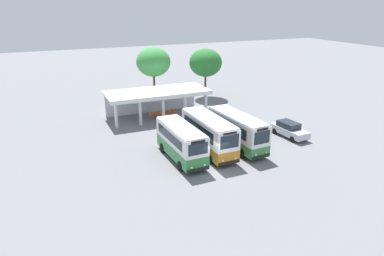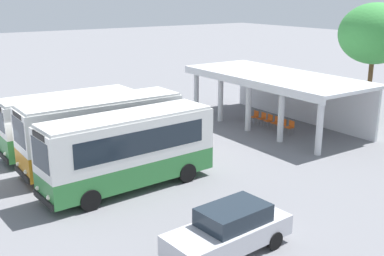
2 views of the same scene
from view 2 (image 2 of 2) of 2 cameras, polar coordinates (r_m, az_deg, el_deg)
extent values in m
plane|color=slate|center=(24.16, -19.55, -5.30)|extent=(180.00, 180.00, 0.00)
cylinder|color=black|center=(24.86, -18.25, -3.47)|extent=(0.24, 0.90, 0.90)
cylinder|color=black|center=(26.77, -19.61, -2.23)|extent=(0.24, 0.90, 0.90)
cylinder|color=black|center=(26.39, -9.04, -1.73)|extent=(0.24, 0.90, 0.90)
cylinder|color=black|center=(28.20, -10.94, -0.67)|extent=(0.24, 0.90, 0.90)
cube|color=#337F3D|center=(26.32, -14.44, -0.91)|extent=(2.32, 7.23, 1.18)
cube|color=silver|center=(25.97, -14.65, 2.01)|extent=(2.32, 7.23, 1.58)
cube|color=silver|center=(25.78, -14.78, 3.84)|extent=(2.25, 7.01, 0.12)
cube|color=black|center=(25.47, -21.96, -3.21)|extent=(2.08, 0.14, 0.28)
cube|color=#1E2833|center=(24.96, -22.31, 0.89)|extent=(1.79, 0.08, 1.03)
cube|color=#1E2833|center=(25.01, -13.54, 1.68)|extent=(0.15, 5.75, 0.87)
cube|color=#1E2833|center=(26.98, -15.29, 2.58)|extent=(0.15, 5.75, 0.87)
sphere|color=#EAEACC|center=(24.82, -21.67, -2.91)|extent=(0.20, 0.20, 0.20)
cylinder|color=black|center=(22.15, -15.27, -5.60)|extent=(0.23, 0.90, 0.90)
cylinder|color=black|center=(24.05, -17.02, -4.02)|extent=(0.23, 0.90, 0.90)
cylinder|color=black|center=(24.09, -4.20, -3.30)|extent=(0.23, 0.90, 0.90)
cylinder|color=black|center=(25.84, -6.62, -2.02)|extent=(0.23, 0.90, 0.90)
cube|color=orange|center=(23.76, -10.66, -2.55)|extent=(2.30, 7.97, 1.13)
cube|color=white|center=(23.33, -10.85, 0.97)|extent=(2.30, 7.97, 1.89)
cube|color=white|center=(23.10, -10.98, 3.37)|extent=(2.23, 7.73, 0.12)
cube|color=black|center=(22.68, -19.88, -5.30)|extent=(2.11, 0.12, 0.28)
cube|color=#1E2833|center=(22.08, -20.25, -0.47)|extent=(1.83, 0.07, 1.23)
cube|color=black|center=(21.89, -20.44, 1.48)|extent=(1.34, 0.06, 0.24)
cube|color=#1E2833|center=(22.39, -9.46, 0.54)|extent=(0.10, 6.36, 1.04)
cube|color=#1E2833|center=(24.34, -11.72, 1.66)|extent=(0.10, 6.36, 1.04)
sphere|color=#EAEACC|center=(22.02, -19.50, -5.04)|extent=(0.20, 0.20, 0.20)
sphere|color=#EAEACC|center=(23.14, -20.34, -4.11)|extent=(0.20, 0.20, 0.20)
cylinder|color=black|center=(19.39, -12.24, -8.54)|extent=(0.27, 0.91, 0.90)
cylinder|color=black|center=(21.09, -14.65, -6.66)|extent=(0.27, 0.91, 0.90)
cylinder|color=black|center=(21.71, -0.59, -5.45)|extent=(0.27, 0.91, 0.90)
cylinder|color=black|center=(23.24, -3.60, -4.02)|extent=(0.27, 0.91, 0.90)
cube|color=#337F3D|center=(21.08, -7.55, -4.98)|extent=(2.57, 7.96, 1.02)
cube|color=silver|center=(20.61, -7.70, -1.21)|extent=(2.57, 7.96, 1.88)
cube|color=silver|center=(20.34, -7.80, 1.48)|extent=(2.49, 7.72, 0.12)
cube|color=black|center=(19.71, -17.56, -8.31)|extent=(2.01, 0.22, 0.28)
cube|color=#1E2833|center=(19.05, -17.90, -3.14)|extent=(1.73, 0.15, 1.22)
cube|color=black|center=(18.83, -18.10, -0.93)|extent=(1.27, 0.12, 0.24)
cube|color=#1E2833|center=(19.79, -5.92, -1.73)|extent=(0.41, 6.27, 1.03)
cube|color=#1E2833|center=(21.52, -8.88, -0.38)|extent=(0.41, 6.27, 1.03)
sphere|color=#EAEACC|center=(19.08, -16.99, -8.06)|extent=(0.20, 0.20, 0.20)
sphere|color=#EAEACC|center=(20.10, -18.20, -6.93)|extent=(0.20, 0.20, 0.20)
cylinder|color=black|center=(16.00, -1.47, -14.26)|extent=(0.23, 0.65, 0.64)
cylinder|color=black|center=(16.62, 9.99, -13.28)|extent=(0.23, 0.65, 0.64)
cylinder|color=black|center=(17.61, 5.87, -11.34)|extent=(0.23, 0.65, 0.64)
cube|color=silver|center=(16.06, 4.41, -12.74)|extent=(2.10, 4.60, 0.70)
cube|color=#1E2833|center=(15.90, 5.06, -10.43)|extent=(1.67, 2.44, 0.60)
cylinder|color=silver|center=(34.19, 0.52, 4.51)|extent=(0.36, 0.36, 3.20)
cylinder|color=silver|center=(31.93, 3.48, 3.67)|extent=(0.36, 0.36, 3.20)
cylinder|color=silver|center=(29.78, 6.86, 2.68)|extent=(0.36, 0.36, 3.20)
cylinder|color=silver|center=(27.75, 10.75, 1.53)|extent=(0.36, 0.36, 3.20)
cylinder|color=silver|center=(25.89, 15.22, 0.21)|extent=(0.36, 0.36, 3.20)
cube|color=silver|center=(32.91, 12.89, 3.66)|extent=(12.27, 0.20, 3.20)
cube|color=silver|center=(30.91, 10.04, 6.25)|extent=(12.77, 5.47, 0.20)
cube|color=silver|center=(29.16, 6.21, 5.35)|extent=(12.77, 0.10, 0.28)
cylinder|color=slate|center=(31.52, 7.47, 0.81)|extent=(0.03, 0.03, 0.44)
cylinder|color=slate|center=(31.78, 7.06, 0.95)|extent=(0.03, 0.03, 0.44)
cylinder|color=slate|center=(31.74, 7.95, 0.90)|extent=(0.03, 0.03, 0.44)
cylinder|color=slate|center=(32.00, 7.54, 1.04)|extent=(0.03, 0.03, 0.44)
cube|color=#D85919|center=(31.70, 7.52, 1.35)|extent=(0.45, 0.45, 0.04)
cube|color=#D85919|center=(31.78, 7.81, 1.74)|extent=(0.44, 0.05, 0.40)
cylinder|color=slate|center=(31.12, 8.36, 0.58)|extent=(0.03, 0.03, 0.44)
cylinder|color=slate|center=(31.38, 7.94, 0.72)|extent=(0.03, 0.03, 0.44)
cylinder|color=slate|center=(31.35, 8.85, 0.67)|extent=(0.03, 0.03, 0.44)
cylinder|color=slate|center=(31.60, 8.42, 0.82)|extent=(0.03, 0.03, 0.44)
cube|color=#D85919|center=(31.30, 8.41, 1.12)|extent=(0.45, 0.45, 0.04)
cube|color=#D85919|center=(31.38, 8.70, 1.53)|extent=(0.44, 0.05, 0.40)
cylinder|color=slate|center=(30.67, 9.14, 0.32)|extent=(0.03, 0.03, 0.44)
cylinder|color=slate|center=(30.92, 8.71, 0.46)|extent=(0.03, 0.03, 0.44)
cylinder|color=slate|center=(30.90, 9.63, 0.41)|extent=(0.03, 0.03, 0.44)
cylinder|color=slate|center=(31.15, 9.19, 0.56)|extent=(0.03, 0.03, 0.44)
cube|color=#D85919|center=(30.85, 9.19, 0.87)|extent=(0.45, 0.45, 0.04)
cube|color=#D85919|center=(30.93, 9.48, 1.28)|extent=(0.44, 0.05, 0.40)
cylinder|color=slate|center=(30.25, 10.00, 0.06)|extent=(0.03, 0.03, 0.44)
cylinder|color=slate|center=(30.50, 9.55, 0.21)|extent=(0.03, 0.03, 0.44)
cylinder|color=slate|center=(30.48, 10.48, 0.16)|extent=(0.03, 0.03, 0.44)
cylinder|color=slate|center=(30.73, 10.03, 0.31)|extent=(0.03, 0.03, 0.44)
cube|color=#D85919|center=(30.43, 10.04, 0.62)|extent=(0.45, 0.45, 0.04)
cube|color=#D85919|center=(30.51, 10.33, 1.03)|extent=(0.44, 0.05, 0.40)
cylinder|color=slate|center=(29.76, 10.73, -0.24)|extent=(0.03, 0.03, 0.44)
cylinder|color=slate|center=(30.00, 10.27, -0.09)|extent=(0.03, 0.03, 0.44)
cylinder|color=slate|center=(30.00, 11.22, -0.14)|extent=(0.03, 0.03, 0.44)
cylinder|color=slate|center=(30.24, 10.76, 0.01)|extent=(0.03, 0.03, 0.44)
cube|color=#D85919|center=(29.94, 10.77, 0.33)|extent=(0.45, 0.45, 0.04)
cube|color=#D85919|center=(30.02, 11.07, 0.75)|extent=(0.44, 0.05, 0.40)
cylinder|color=slate|center=(29.38, 11.68, -0.51)|extent=(0.03, 0.03, 0.44)
cylinder|color=slate|center=(29.61, 11.20, -0.35)|extent=(0.03, 0.03, 0.44)
cylinder|color=slate|center=(29.62, 12.16, -0.40)|extent=(0.03, 0.03, 0.44)
cylinder|color=slate|center=(29.85, 11.69, -0.25)|extent=(0.03, 0.03, 0.44)
cube|color=#D85919|center=(29.55, 11.71, 0.07)|extent=(0.45, 0.45, 0.04)
cube|color=#D85919|center=(29.63, 12.01, 0.50)|extent=(0.44, 0.05, 0.40)
cylinder|color=brown|center=(35.38, 20.67, 4.50)|extent=(0.32, 0.32, 3.96)
ellipsoid|color=green|center=(34.89, 21.29, 10.62)|extent=(4.86, 4.86, 4.13)
camera|label=1|loc=(40.23, -66.06, 14.69)|focal=32.64mm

